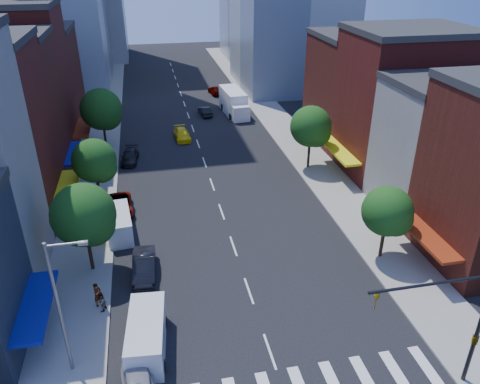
# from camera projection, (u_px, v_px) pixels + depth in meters

# --- Properties ---
(ground) EXTENTS (220.00, 220.00, 0.00)m
(ground) POSITION_uv_depth(u_px,v_px,m) (270.00, 351.00, 29.48)
(ground) COLOR black
(ground) RESTS_ON ground
(sidewalk_left) EXTENTS (5.00, 120.00, 0.15)m
(sidewalk_left) POSITION_uv_depth(u_px,v_px,m) (101.00, 140.00, 61.90)
(sidewalk_left) COLOR gray
(sidewalk_left) RESTS_ON ground
(sidewalk_right) EXTENTS (5.00, 120.00, 0.15)m
(sidewalk_right) POSITION_uv_depth(u_px,v_px,m) (282.00, 127.00, 66.41)
(sidewalk_right) COLOR gray
(sidewalk_right) RESTS_ON ground
(bldg_left_4) EXTENTS (12.00, 9.00, 17.00)m
(bldg_left_4) POSITION_uv_depth(u_px,v_px,m) (14.00, 85.00, 54.30)
(bldg_left_4) COLOR #571714
(bldg_left_4) RESTS_ON ground
(bldg_left_5) EXTENTS (12.00, 10.00, 13.00)m
(bldg_left_5) POSITION_uv_depth(u_px,v_px,m) (32.00, 82.00, 63.47)
(bldg_left_5) COLOR #4D1D13
(bldg_left_5) RESTS_ON ground
(bldg_right_1) EXTENTS (12.00, 8.00, 12.00)m
(bldg_right_1) POSITION_uv_depth(u_px,v_px,m) (448.00, 149.00, 43.51)
(bldg_right_1) COLOR beige
(bldg_right_1) RESTS_ON ground
(bldg_right_2) EXTENTS (12.00, 10.00, 15.00)m
(bldg_right_2) POSITION_uv_depth(u_px,v_px,m) (402.00, 105.00, 50.62)
(bldg_right_2) COLOR #571714
(bldg_right_2) RESTS_ON ground
(bldg_right_3) EXTENTS (12.00, 10.00, 13.00)m
(bldg_right_3) POSITION_uv_depth(u_px,v_px,m) (361.00, 90.00, 59.76)
(bldg_right_3) COLOR #4D1D13
(bldg_right_3) RESTS_ON ground
(traffic_signal) EXTENTS (7.24, 2.24, 8.00)m
(traffic_signal) POSITION_uv_depth(u_px,v_px,m) (470.00, 329.00, 25.44)
(traffic_signal) COLOR black
(traffic_signal) RESTS_ON sidewalk_right
(streetlight) EXTENTS (2.25, 0.25, 9.00)m
(streetlight) POSITION_uv_depth(u_px,v_px,m) (61.00, 301.00, 25.77)
(streetlight) COLOR slate
(streetlight) RESTS_ON sidewalk_left
(tree_left_near) EXTENTS (4.80, 4.80, 7.30)m
(tree_left_near) POSITION_uv_depth(u_px,v_px,m) (86.00, 217.00, 34.66)
(tree_left_near) COLOR black
(tree_left_near) RESTS_ON sidewalk_left
(tree_left_mid) EXTENTS (4.20, 4.20, 6.65)m
(tree_left_mid) POSITION_uv_depth(u_px,v_px,m) (96.00, 162.00, 44.36)
(tree_left_mid) COLOR black
(tree_left_mid) RESTS_ON sidewalk_left
(tree_left_far) EXTENTS (5.00, 5.00, 7.75)m
(tree_left_far) POSITION_uv_depth(u_px,v_px,m) (103.00, 111.00, 56.20)
(tree_left_far) COLOR black
(tree_left_far) RESTS_ON sidewalk_left
(tree_right_near) EXTENTS (4.00, 4.00, 6.20)m
(tree_right_near) POSITION_uv_depth(u_px,v_px,m) (389.00, 213.00, 36.52)
(tree_right_near) COLOR black
(tree_right_near) RESTS_ON sidewalk_right
(tree_right_far) EXTENTS (4.60, 4.60, 7.20)m
(tree_right_far) POSITION_uv_depth(u_px,v_px,m) (312.00, 128.00, 51.83)
(tree_right_far) COLOR black
(tree_right_far) RESTS_ON sidewalk_right
(parked_car_second) EXTENTS (1.88, 4.86, 1.58)m
(parked_car_second) POSITION_uv_depth(u_px,v_px,m) (144.00, 266.00, 36.09)
(parked_car_second) COLOR black
(parked_car_second) RESTS_ON ground
(parked_car_third) EXTENTS (2.63, 5.07, 1.36)m
(parked_car_third) POSITION_uv_depth(u_px,v_px,m) (120.00, 206.00, 44.77)
(parked_car_third) COLOR #999999
(parked_car_third) RESTS_ON ground
(parked_car_rear) EXTENTS (2.32, 4.68, 1.31)m
(parked_car_rear) POSITION_uv_depth(u_px,v_px,m) (130.00, 157.00, 55.39)
(parked_car_rear) COLOR black
(parked_car_rear) RESTS_ON ground
(cargo_van_near) EXTENTS (2.69, 5.67, 2.34)m
(cargo_van_near) POSITION_uv_depth(u_px,v_px,m) (147.00, 337.00, 28.97)
(cargo_van_near) COLOR silver
(cargo_van_near) RESTS_ON ground
(cargo_van_far) EXTENTS (2.50, 5.27, 2.18)m
(cargo_van_far) POSITION_uv_depth(u_px,v_px,m) (119.00, 224.00, 40.96)
(cargo_van_far) COLOR silver
(cargo_van_far) RESTS_ON ground
(taxi) EXTENTS (2.14, 4.68, 1.33)m
(taxi) POSITION_uv_depth(u_px,v_px,m) (182.00, 134.00, 61.99)
(taxi) COLOR yellow
(taxi) RESTS_ON ground
(traffic_car_oncoming) EXTENTS (1.86, 4.17, 1.33)m
(traffic_car_oncoming) POSITION_uv_depth(u_px,v_px,m) (205.00, 111.00, 70.80)
(traffic_car_oncoming) COLOR black
(traffic_car_oncoming) RESTS_ON ground
(traffic_car_far) EXTENTS (2.25, 4.40, 1.44)m
(traffic_car_far) POSITION_uv_depth(u_px,v_px,m) (215.00, 90.00, 81.04)
(traffic_car_far) COLOR #999999
(traffic_car_far) RESTS_ON ground
(box_truck) EXTENTS (3.25, 9.01, 3.56)m
(box_truck) POSITION_uv_depth(u_px,v_px,m) (234.00, 103.00, 71.04)
(box_truck) COLOR white
(box_truck) RESTS_ON ground
(pedestrian_near) EXTENTS (0.73, 0.80, 1.84)m
(pedestrian_near) POSITION_uv_depth(u_px,v_px,m) (98.00, 295.00, 32.68)
(pedestrian_near) COLOR #999999
(pedestrian_near) RESTS_ON sidewalk_left
(pedestrian_far) EXTENTS (0.86, 0.92, 1.52)m
(pedestrian_far) POSITION_uv_depth(u_px,v_px,m) (101.00, 302.00, 32.24)
(pedestrian_far) COLOR #999999
(pedestrian_far) RESTS_ON sidewalk_left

